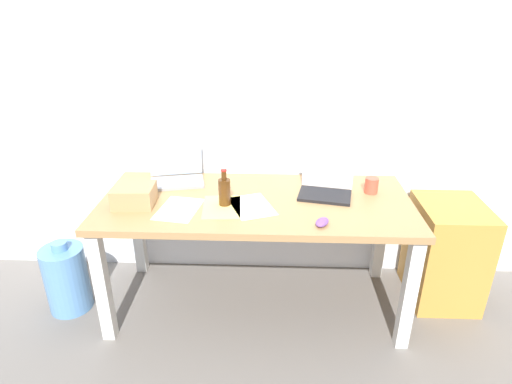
{
  "coord_description": "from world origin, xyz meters",
  "views": [
    {
      "loc": [
        0.09,
        -2.25,
        1.83
      ],
      "look_at": [
        0.0,
        0.0,
        0.79
      ],
      "focal_mm": 30.11,
      "sensor_mm": 36.0,
      "label": 1
    }
  ],
  "objects_px": {
    "cardboard_box": "(134,195)",
    "laptop_right": "(326,187)",
    "computer_mouse": "(322,222)",
    "water_cooler_jug": "(67,278)",
    "beer_bottle": "(224,191)",
    "laptop_left": "(177,174)",
    "desk": "(256,214)",
    "coffee_mug": "(371,185)",
    "filing_cabinet": "(445,252)"
  },
  "relations": [
    {
      "from": "coffee_mug",
      "to": "desk",
      "type": "bearing_deg",
      "value": -169.42
    },
    {
      "from": "desk",
      "to": "cardboard_box",
      "type": "xyz_separation_m",
      "value": [
        -0.68,
        -0.09,
        0.15
      ]
    },
    {
      "from": "laptop_left",
      "to": "beer_bottle",
      "type": "height_order",
      "value": "laptop_left"
    },
    {
      "from": "laptop_left",
      "to": "laptop_right",
      "type": "bearing_deg",
      "value": -9.72
    },
    {
      "from": "desk",
      "to": "beer_bottle",
      "type": "distance_m",
      "value": 0.26
    },
    {
      "from": "desk",
      "to": "computer_mouse",
      "type": "distance_m",
      "value": 0.47
    },
    {
      "from": "beer_bottle",
      "to": "laptop_left",
      "type": "bearing_deg",
      "value": 136.69
    },
    {
      "from": "laptop_right",
      "to": "beer_bottle",
      "type": "bearing_deg",
      "value": -164.48
    },
    {
      "from": "laptop_right",
      "to": "cardboard_box",
      "type": "xyz_separation_m",
      "value": [
        -1.1,
        -0.18,
        0.01
      ]
    },
    {
      "from": "laptop_left",
      "to": "beer_bottle",
      "type": "relative_size",
      "value": 1.72
    },
    {
      "from": "beer_bottle",
      "to": "computer_mouse",
      "type": "bearing_deg",
      "value": -22.26
    },
    {
      "from": "coffee_mug",
      "to": "water_cooler_jug",
      "type": "height_order",
      "value": "coffee_mug"
    },
    {
      "from": "beer_bottle",
      "to": "filing_cabinet",
      "type": "bearing_deg",
      "value": 8.26
    },
    {
      "from": "laptop_left",
      "to": "computer_mouse",
      "type": "relative_size",
      "value": 3.7
    },
    {
      "from": "computer_mouse",
      "to": "coffee_mug",
      "type": "bearing_deg",
      "value": 79.9
    },
    {
      "from": "cardboard_box",
      "to": "filing_cabinet",
      "type": "xyz_separation_m",
      "value": [
        1.89,
        0.22,
        -0.47
      ]
    },
    {
      "from": "desk",
      "to": "coffee_mug",
      "type": "xyz_separation_m",
      "value": [
        0.69,
        0.13,
        0.14
      ]
    },
    {
      "from": "laptop_left",
      "to": "coffee_mug",
      "type": "distance_m",
      "value": 1.21
    },
    {
      "from": "desk",
      "to": "laptop_left",
      "type": "relative_size",
      "value": 4.88
    },
    {
      "from": "water_cooler_jug",
      "to": "laptop_right",
      "type": "bearing_deg",
      "value": 6.37
    },
    {
      "from": "beer_bottle",
      "to": "cardboard_box",
      "type": "height_order",
      "value": "beer_bottle"
    },
    {
      "from": "laptop_right",
      "to": "beer_bottle",
      "type": "xyz_separation_m",
      "value": [
        -0.59,
        -0.16,
        0.04
      ]
    },
    {
      "from": "computer_mouse",
      "to": "laptop_left",
      "type": "bearing_deg",
      "value": 176.91
    },
    {
      "from": "computer_mouse",
      "to": "cardboard_box",
      "type": "bearing_deg",
      "value": -162.19
    },
    {
      "from": "beer_bottle",
      "to": "coffee_mug",
      "type": "distance_m",
      "value": 0.89
    },
    {
      "from": "computer_mouse",
      "to": "filing_cabinet",
      "type": "distance_m",
      "value": 1.04
    },
    {
      "from": "computer_mouse",
      "to": "water_cooler_jug",
      "type": "bearing_deg",
      "value": -158.79
    },
    {
      "from": "computer_mouse",
      "to": "desk",
      "type": "bearing_deg",
      "value": 169.56
    },
    {
      "from": "cardboard_box",
      "to": "coffee_mug",
      "type": "bearing_deg",
      "value": 9.0
    },
    {
      "from": "cardboard_box",
      "to": "filing_cabinet",
      "type": "relative_size",
      "value": 0.34
    },
    {
      "from": "cardboard_box",
      "to": "water_cooler_jug",
      "type": "relative_size",
      "value": 0.47
    },
    {
      "from": "laptop_left",
      "to": "filing_cabinet",
      "type": "xyz_separation_m",
      "value": [
        1.72,
        -0.12,
        -0.47
      ]
    },
    {
      "from": "coffee_mug",
      "to": "water_cooler_jug",
      "type": "xyz_separation_m",
      "value": [
        -1.87,
        -0.22,
        -0.57
      ]
    },
    {
      "from": "computer_mouse",
      "to": "water_cooler_jug",
      "type": "relative_size",
      "value": 0.21
    },
    {
      "from": "beer_bottle",
      "to": "cardboard_box",
      "type": "distance_m",
      "value": 0.51
    },
    {
      "from": "beer_bottle",
      "to": "filing_cabinet",
      "type": "relative_size",
      "value": 0.32
    },
    {
      "from": "coffee_mug",
      "to": "computer_mouse",
      "type": "bearing_deg",
      "value": -128.75
    },
    {
      "from": "desk",
      "to": "filing_cabinet",
      "type": "relative_size",
      "value": 2.73
    },
    {
      "from": "water_cooler_jug",
      "to": "desk",
      "type": "bearing_deg",
      "value": 4.2
    },
    {
      "from": "desk",
      "to": "filing_cabinet",
      "type": "xyz_separation_m",
      "value": [
        1.21,
        0.13,
        -0.32
      ]
    },
    {
      "from": "beer_bottle",
      "to": "water_cooler_jug",
      "type": "bearing_deg",
      "value": -179.12
    },
    {
      "from": "computer_mouse",
      "to": "water_cooler_jug",
      "type": "xyz_separation_m",
      "value": [
        -1.54,
        0.2,
        -0.54
      ]
    },
    {
      "from": "cardboard_box",
      "to": "water_cooler_jug",
      "type": "bearing_deg",
      "value": 179.77
    },
    {
      "from": "filing_cabinet",
      "to": "water_cooler_jug",
      "type": "bearing_deg",
      "value": -174.83
    },
    {
      "from": "computer_mouse",
      "to": "beer_bottle",
      "type": "bearing_deg",
      "value": -173.61
    },
    {
      "from": "cardboard_box",
      "to": "coffee_mug",
      "type": "height_order",
      "value": "cardboard_box"
    },
    {
      "from": "cardboard_box",
      "to": "laptop_right",
      "type": "bearing_deg",
      "value": 9.33
    },
    {
      "from": "desk",
      "to": "laptop_left",
      "type": "xyz_separation_m",
      "value": [
        -0.52,
        0.25,
        0.15
      ]
    },
    {
      "from": "cardboard_box",
      "to": "water_cooler_jug",
      "type": "distance_m",
      "value": 0.77
    },
    {
      "from": "desk",
      "to": "laptop_right",
      "type": "bearing_deg",
      "value": 12.5
    }
  ]
}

